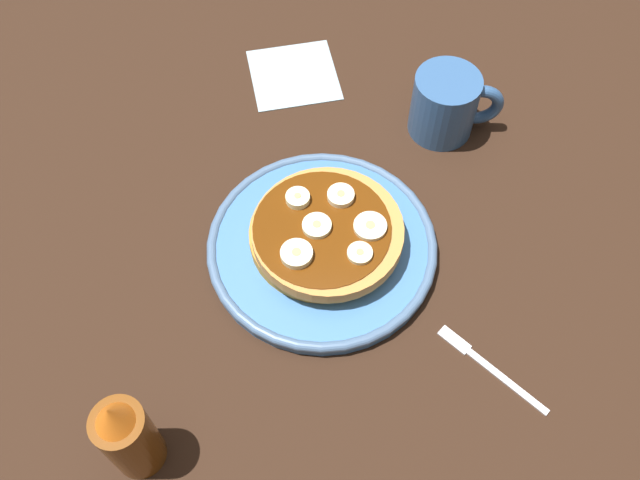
{
  "coord_description": "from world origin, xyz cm",
  "views": [
    {
      "loc": [
        0.21,
        -39.35,
        65.96
      ],
      "look_at": [
        0.0,
        0.0,
        2.39
      ],
      "focal_mm": 39.06,
      "sensor_mm": 36.0,
      "label": 1
    }
  ],
  "objects_px": {
    "plate": "(320,246)",
    "banana_slice_3": "(294,254)",
    "napkin": "(292,75)",
    "banana_slice_0": "(315,228)",
    "pancake_stack": "(322,232)",
    "banana_slice_1": "(296,198)",
    "banana_slice_5": "(339,196)",
    "coffee_mug": "(445,104)",
    "banana_slice_4": "(368,230)",
    "syrup_bottle": "(125,436)",
    "banana_slice_2": "(358,253)",
    "fork": "(484,364)"
  },
  "relations": [
    {
      "from": "banana_slice_1",
      "to": "syrup_bottle",
      "type": "distance_m",
      "value": 0.29
    },
    {
      "from": "banana_slice_2",
      "to": "banana_slice_5",
      "type": "relative_size",
      "value": 0.9
    },
    {
      "from": "banana_slice_5",
      "to": "coffee_mug",
      "type": "xyz_separation_m",
      "value": [
        0.13,
        0.14,
        -0.01
      ]
    },
    {
      "from": "banana_slice_2",
      "to": "fork",
      "type": "relative_size",
      "value": 0.26
    },
    {
      "from": "coffee_mug",
      "to": "napkin",
      "type": "distance_m",
      "value": 0.21
    },
    {
      "from": "pancake_stack",
      "to": "banana_slice_5",
      "type": "bearing_deg",
      "value": 61.4
    },
    {
      "from": "fork",
      "to": "coffee_mug",
      "type": "bearing_deg",
      "value": 93.04
    },
    {
      "from": "banana_slice_2",
      "to": "banana_slice_3",
      "type": "bearing_deg",
      "value": -178.21
    },
    {
      "from": "banana_slice_5",
      "to": "coffee_mug",
      "type": "distance_m",
      "value": 0.19
    },
    {
      "from": "banana_slice_2",
      "to": "syrup_bottle",
      "type": "height_order",
      "value": "syrup_bottle"
    },
    {
      "from": "coffee_mug",
      "to": "syrup_bottle",
      "type": "distance_m",
      "value": 0.51
    },
    {
      "from": "banana_slice_5",
      "to": "syrup_bottle",
      "type": "distance_m",
      "value": 0.32
    },
    {
      "from": "fork",
      "to": "syrup_bottle",
      "type": "distance_m",
      "value": 0.35
    },
    {
      "from": "banana_slice_4",
      "to": "coffee_mug",
      "type": "height_order",
      "value": "coffee_mug"
    },
    {
      "from": "fork",
      "to": "napkin",
      "type": "bearing_deg",
      "value": 116.86
    },
    {
      "from": "banana_slice_3",
      "to": "coffee_mug",
      "type": "xyz_separation_m",
      "value": [
        0.17,
        0.21,
        -0.01
      ]
    },
    {
      "from": "banana_slice_3",
      "to": "napkin",
      "type": "distance_m",
      "value": 0.31
    },
    {
      "from": "plate",
      "to": "banana_slice_3",
      "type": "relative_size",
      "value": 7.53
    },
    {
      "from": "pancake_stack",
      "to": "banana_slice_3",
      "type": "height_order",
      "value": "banana_slice_3"
    },
    {
      "from": "fork",
      "to": "syrup_bottle",
      "type": "bearing_deg",
      "value": -164.9
    },
    {
      "from": "plate",
      "to": "banana_slice_0",
      "type": "distance_m",
      "value": 0.04
    },
    {
      "from": "pancake_stack",
      "to": "napkin",
      "type": "xyz_separation_m",
      "value": [
        -0.04,
        0.26,
        -0.03
      ]
    },
    {
      "from": "napkin",
      "to": "syrup_bottle",
      "type": "distance_m",
      "value": 0.51
    },
    {
      "from": "banana_slice_4",
      "to": "banana_slice_5",
      "type": "relative_size",
      "value": 1.2
    },
    {
      "from": "banana_slice_5",
      "to": "fork",
      "type": "distance_m",
      "value": 0.23
    },
    {
      "from": "plate",
      "to": "coffee_mug",
      "type": "relative_size",
      "value": 2.28
    },
    {
      "from": "napkin",
      "to": "pancake_stack",
      "type": "bearing_deg",
      "value": -81.49
    },
    {
      "from": "banana_slice_3",
      "to": "banana_slice_5",
      "type": "bearing_deg",
      "value": 57.95
    },
    {
      "from": "coffee_mug",
      "to": "fork",
      "type": "bearing_deg",
      "value": -86.96
    },
    {
      "from": "plate",
      "to": "banana_slice_4",
      "type": "relative_size",
      "value": 7.16
    },
    {
      "from": "banana_slice_0",
      "to": "banana_slice_4",
      "type": "bearing_deg",
      "value": -2.91
    },
    {
      "from": "banana_slice_0",
      "to": "syrup_bottle",
      "type": "relative_size",
      "value": 0.24
    },
    {
      "from": "napkin",
      "to": "banana_slice_2",
      "type": "bearing_deg",
      "value": -75.73
    },
    {
      "from": "napkin",
      "to": "banana_slice_3",
      "type": "bearing_deg",
      "value": -87.71
    },
    {
      "from": "banana_slice_0",
      "to": "plate",
      "type": "bearing_deg",
      "value": 18.31
    },
    {
      "from": "banana_slice_5",
      "to": "banana_slice_1",
      "type": "bearing_deg",
      "value": -175.24
    },
    {
      "from": "banana_slice_1",
      "to": "syrup_bottle",
      "type": "xyz_separation_m",
      "value": [
        -0.14,
        -0.26,
        0.0
      ]
    },
    {
      "from": "banana_slice_3",
      "to": "napkin",
      "type": "height_order",
      "value": "banana_slice_3"
    },
    {
      "from": "banana_slice_0",
      "to": "syrup_bottle",
      "type": "distance_m",
      "value": 0.27
    },
    {
      "from": "banana_slice_1",
      "to": "fork",
      "type": "relative_size",
      "value": 0.25
    },
    {
      "from": "banana_slice_0",
      "to": "banana_slice_3",
      "type": "xyz_separation_m",
      "value": [
        -0.02,
        -0.03,
        0.0
      ]
    },
    {
      "from": "banana_slice_4",
      "to": "syrup_bottle",
      "type": "distance_m",
      "value": 0.31
    },
    {
      "from": "banana_slice_0",
      "to": "banana_slice_5",
      "type": "distance_m",
      "value": 0.05
    },
    {
      "from": "plate",
      "to": "banana_slice_0",
      "type": "xyz_separation_m",
      "value": [
        -0.01,
        -0.0,
        0.04
      ]
    },
    {
      "from": "banana_slice_1",
      "to": "coffee_mug",
      "type": "distance_m",
      "value": 0.23
    },
    {
      "from": "banana_slice_1",
      "to": "coffee_mug",
      "type": "height_order",
      "value": "coffee_mug"
    },
    {
      "from": "plate",
      "to": "banana_slice_2",
      "type": "xyz_separation_m",
      "value": [
        0.04,
        -0.03,
        0.04
      ]
    },
    {
      "from": "plate",
      "to": "coffee_mug",
      "type": "height_order",
      "value": "coffee_mug"
    },
    {
      "from": "pancake_stack",
      "to": "coffee_mug",
      "type": "relative_size",
      "value": 1.52
    },
    {
      "from": "pancake_stack",
      "to": "banana_slice_1",
      "type": "distance_m",
      "value": 0.05
    }
  ]
}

